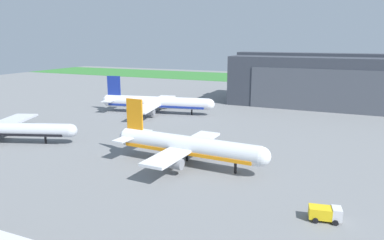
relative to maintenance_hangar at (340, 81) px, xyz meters
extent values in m
plane|color=slate|center=(-16.84, -88.90, -9.97)|extent=(440.00, 440.00, 0.00)
cube|color=#357B34|center=(-16.84, 87.90, -9.93)|extent=(440.00, 56.00, 0.08)
cube|color=#383D47|center=(0.00, 0.09, -0.14)|extent=(83.96, 33.47, 19.66)
cube|color=#4C515B|center=(0.00, -16.80, -2.11)|extent=(63.81, 0.30, 15.73)
cube|color=#383D47|center=(0.00, 0.09, 10.29)|extent=(83.96, 8.03, 1.20)
sphere|color=silver|center=(-61.10, -86.19, -6.36)|extent=(3.37, 3.37, 3.37)
cube|color=silver|center=(-85.72, -83.61, -6.80)|extent=(12.78, 20.31, 0.56)
cylinder|color=gray|center=(-84.46, -84.79, -8.07)|extent=(3.78, 2.91, 1.93)
cylinder|color=black|center=(-67.61, -88.45, -9.04)|extent=(0.56, 0.56, 1.85)
cylinder|color=white|center=(-60.17, -43.07, -5.95)|extent=(38.99, 11.15, 4.15)
sphere|color=white|center=(-41.05, -39.54, -5.95)|extent=(3.99, 3.99, 3.99)
sphere|color=white|center=(-79.29, -46.60, -5.95)|extent=(3.24, 3.24, 3.24)
cube|color=navy|center=(-60.17, -43.07, -7.09)|extent=(35.94, 10.62, 0.73)
cube|color=navy|center=(-76.23, -46.04, -0.34)|extent=(5.04, 1.31, 7.06)
cube|color=white|center=(-76.43, -49.23, -5.53)|extent=(4.50, 6.36, 0.28)
cube|color=white|center=(-77.56, -43.12, -5.53)|extent=(4.50, 6.36, 0.28)
cube|color=white|center=(-59.23, -52.47, -6.46)|extent=(9.12, 17.39, 0.56)
cube|color=white|center=(-62.64, -33.96, -6.46)|extent=(9.12, 17.39, 0.56)
cylinder|color=gray|center=(-58.68, -51.02, -7.91)|extent=(4.30, 2.96, 2.29)
cylinder|color=gray|center=(-61.62, -35.11, -7.91)|extent=(4.30, 2.96, 2.29)
cylinder|color=black|center=(-47.17, -40.67, -9.00)|extent=(0.56, 0.56, 1.95)
cylinder|color=black|center=(-61.30, -45.50, -9.00)|extent=(0.56, 0.56, 1.95)
cylinder|color=black|center=(-62.10, -41.21, -9.00)|extent=(0.56, 0.56, 1.95)
cylinder|color=silver|center=(-27.43, -88.34, -5.62)|extent=(32.20, 5.98, 4.10)
sphere|color=silver|center=(-11.45, -89.28, -5.62)|extent=(3.94, 3.94, 3.94)
sphere|color=silver|center=(-43.41, -87.39, -5.62)|extent=(3.20, 3.20, 3.20)
cube|color=orange|center=(-27.43, -88.34, -6.75)|extent=(29.65, 5.87, 0.72)
cube|color=orange|center=(-40.85, -87.54, -0.09)|extent=(4.18, 0.65, 6.97)
cube|color=silver|center=(-41.67, -90.57, -5.21)|extent=(3.22, 5.90, 0.28)
cube|color=silver|center=(-41.31, -84.44, -5.21)|extent=(3.22, 5.90, 0.28)
cube|color=silver|center=(-28.50, -95.59, -6.13)|extent=(5.84, 12.63, 0.56)
cube|color=silver|center=(-27.63, -81.01, -6.13)|extent=(5.84, 12.63, 0.56)
cylinder|color=gray|center=(-27.64, -94.65, -7.56)|extent=(4.02, 2.48, 2.25)
cylinder|color=gray|center=(-26.89, -82.04, -7.56)|extent=(4.02, 2.48, 2.25)
cylinder|color=black|center=(-16.56, -88.98, -8.82)|extent=(0.56, 0.56, 2.30)
cylinder|color=black|center=(-28.83, -90.41, -8.82)|extent=(0.56, 0.56, 2.30)
cylinder|color=black|center=(-28.58, -86.11, -8.82)|extent=(0.56, 0.56, 2.30)
cube|color=silver|center=(2.81, -101.90, -8.65)|extent=(1.72, 2.38, 1.82)
cube|color=yellow|center=(0.54, -102.29, -8.72)|extent=(3.57, 2.70, 1.67)
cylinder|color=black|center=(2.78, -103.11, -9.56)|extent=(0.85, 0.39, 0.82)
cylinder|color=black|center=(2.38, -100.78, -9.56)|extent=(0.85, 0.39, 0.82)
cylinder|color=black|center=(0.04, -103.58, -9.56)|extent=(0.85, 0.39, 0.82)
cylinder|color=black|center=(-0.35, -101.25, -9.56)|extent=(0.85, 0.39, 0.82)
camera|label=1|loc=(2.38, -154.46, 16.52)|focal=33.30mm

